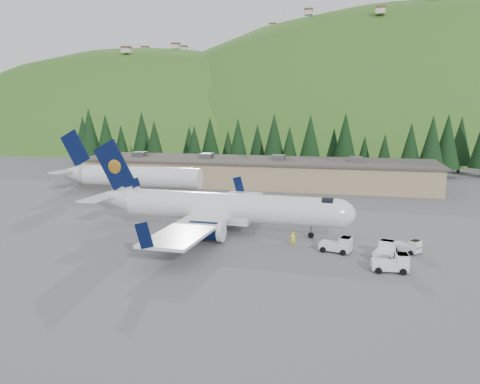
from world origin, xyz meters
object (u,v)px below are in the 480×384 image
object	(u,v)px
baggage_tug_d	(393,263)
airliner	(221,208)
baggage_tug_c	(385,251)
ramp_worker	(293,239)
second_airliner	(127,175)
baggage_tug_b	(409,247)
terminal_building	(254,171)
baggage_tug_a	(338,245)

from	to	relation	value
baggage_tug_d	airliner	bearing A→B (deg)	147.60
baggage_tug_c	ramp_worker	size ratio (longest dim) A/B	2.12
airliner	second_airliner	bearing A→B (deg)	139.63
airliner	baggage_tug_b	size ratio (longest dim) A/B	11.20
terminal_building	baggage_tug_d	size ratio (longest dim) A/B	20.98
baggage_tug_a	ramp_worker	xyz separation A→B (m)	(-4.96, 1.16, 0.05)
baggage_tug_a	baggage_tug_d	xyz separation A→B (m)	(5.16, -4.93, 0.01)
baggage_tug_c	ramp_worker	distance (m)	9.84
second_airliner	baggage_tug_b	distance (m)	52.39
terminal_building	ramp_worker	bearing A→B (deg)	-72.23
baggage_tug_b	baggage_tug_d	size ratio (longest dim) A/B	0.89
baggage_tug_a	terminal_building	size ratio (longest dim) A/B	0.05
baggage_tug_b	airliner	bearing A→B (deg)	-153.75
second_airliner	baggage_tug_a	distance (m)	47.15
second_airliner	baggage_tug_b	bearing A→B (deg)	-29.36
baggage_tug_b	baggage_tug_d	world-z (taller)	baggage_tug_d
baggage_tug_a	baggage_tug_d	size ratio (longest dim) A/B	1.04
airliner	baggage_tug_a	xyz separation A→B (m)	(14.43, -5.32, -2.21)
baggage_tug_c	terminal_building	distance (m)	49.92
baggage_tug_c	second_airliner	bearing A→B (deg)	74.71
baggage_tug_a	terminal_building	bearing A→B (deg)	127.78
baggage_tug_a	baggage_tug_c	size ratio (longest dim) A/B	1.02
second_airliner	baggage_tug_b	world-z (taller)	second_airliner
second_airliner	baggage_tug_c	bearing A→B (deg)	-33.25
baggage_tug_b	terminal_building	bearing A→B (deg)	157.58
baggage_tug_a	baggage_tug_c	world-z (taller)	baggage_tug_a
baggage_tug_a	baggage_tug_d	bearing A→B (deg)	-29.00
baggage_tug_b	second_airliner	bearing A→B (deg)	-173.44
airliner	baggage_tug_b	world-z (taller)	airliner
airliner	terminal_building	size ratio (longest dim) A/B	0.47
baggage_tug_c	baggage_tug_d	bearing A→B (deg)	-154.88
baggage_tug_a	baggage_tug_b	distance (m)	7.42
baggage_tug_c	terminal_building	size ratio (longest dim) A/B	0.05
terminal_building	baggage_tug_d	distance (m)	53.72
baggage_tug_a	ramp_worker	world-z (taller)	baggage_tug_a
airliner	baggage_tug_c	world-z (taller)	airliner
airliner	baggage_tug_d	size ratio (longest dim) A/B	9.96
airliner	terminal_building	bearing A→B (deg)	98.21
baggage_tug_a	ramp_worker	bearing A→B (deg)	-178.53
baggage_tug_b	ramp_worker	world-z (taller)	ramp_worker
airliner	ramp_worker	distance (m)	10.57
baggage_tug_d	baggage_tug_c	bearing A→B (deg)	92.37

